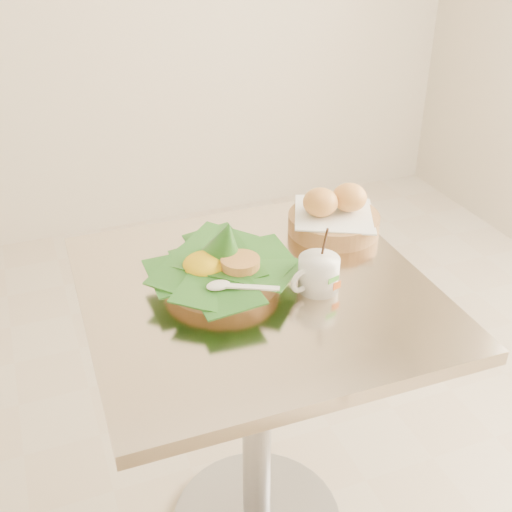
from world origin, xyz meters
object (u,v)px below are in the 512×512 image
object	(u,v)px
cafe_table	(257,370)
coffee_mug	(318,273)
bread_basket	(334,216)
rice_basket	(221,265)

from	to	relation	value
cafe_table	coffee_mug	world-z (taller)	coffee_mug
cafe_table	coffee_mug	size ratio (longest dim) A/B	5.20
bread_basket	coffee_mug	bearing A→B (deg)	-124.51
cafe_table	coffee_mug	bearing A→B (deg)	-24.42
rice_basket	bread_basket	bearing A→B (deg)	19.98
cafe_table	bread_basket	size ratio (longest dim) A/B	3.08
rice_basket	bread_basket	xyz separation A→B (m)	(0.32, 0.12, -0.00)
cafe_table	rice_basket	xyz separation A→B (m)	(-0.06, 0.05, 0.26)
bread_basket	coffee_mug	distance (m)	0.26
rice_basket	cafe_table	bearing A→B (deg)	-37.73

